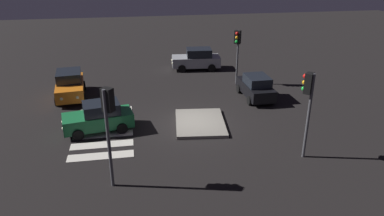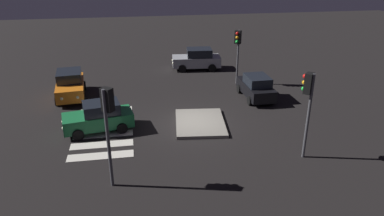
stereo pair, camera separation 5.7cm
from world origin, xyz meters
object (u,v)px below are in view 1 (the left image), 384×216
car_silver (197,59)px  traffic_light_east (108,114)px  traffic_island (200,123)px  car_orange (70,85)px  traffic_light_west (237,44)px  traffic_light_north (308,95)px  car_green (99,117)px  car_black (256,87)px

car_silver → traffic_light_east: size_ratio=0.96×
traffic_island → car_orange: size_ratio=0.94×
car_silver → car_orange: 10.95m
traffic_light_west → car_silver: bearing=-117.8°
traffic_light_east → traffic_light_north: (-0.86, 8.88, -0.10)m
car_silver → traffic_light_north: 15.52m
traffic_island → traffic_light_east: traffic_light_east is taller
traffic_island → car_silver: (-10.81, 1.77, 0.78)m
traffic_island → car_orange: bearing=-126.0°
car_green → traffic_light_north: (4.50, 9.83, 2.40)m
traffic_light_west → traffic_light_east: size_ratio=0.93×
car_silver → car_black: (7.36, 2.73, -0.07)m
car_orange → traffic_island: bearing=48.0°
car_black → car_silver: bearing=19.3°
traffic_island → car_silver: car_silver is taller
traffic_light_east → traffic_light_north: 8.92m
car_black → traffic_light_east: traffic_light_east is taller
traffic_island → car_silver: size_ratio=0.95×
traffic_island → car_green: (-0.16, -5.67, 0.72)m
traffic_island → car_silver: bearing=170.7°
traffic_island → traffic_light_east: 7.73m
car_green → traffic_light_east: size_ratio=0.91×
traffic_light_north → traffic_island: bearing=-2.1°
traffic_island → traffic_light_north: 6.77m
car_silver → car_green: car_silver is taller
traffic_light_west → traffic_light_north: 10.84m
traffic_light_east → traffic_light_north: traffic_light_east is taller
car_silver → traffic_light_north: bearing=103.7°
traffic_island → traffic_light_west: size_ratio=0.98×
car_orange → car_black: (2.31, 12.45, -0.08)m
car_orange → car_black: car_orange is taller
car_green → traffic_light_west: 11.78m
traffic_light_west → traffic_island: bearing=3.4°
traffic_island → traffic_light_west: traffic_light_west is taller
car_green → traffic_light_east: bearing=89.8°
car_black → car_green: size_ratio=0.95×
car_silver → car_green: (10.65, -7.44, -0.06)m
traffic_island → car_orange: 9.85m
car_orange → car_black: bearing=73.4°
car_black → traffic_light_west: 3.84m
traffic_island → car_orange: (-5.76, -7.95, 0.79)m
car_black → traffic_light_north: size_ratio=0.89×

